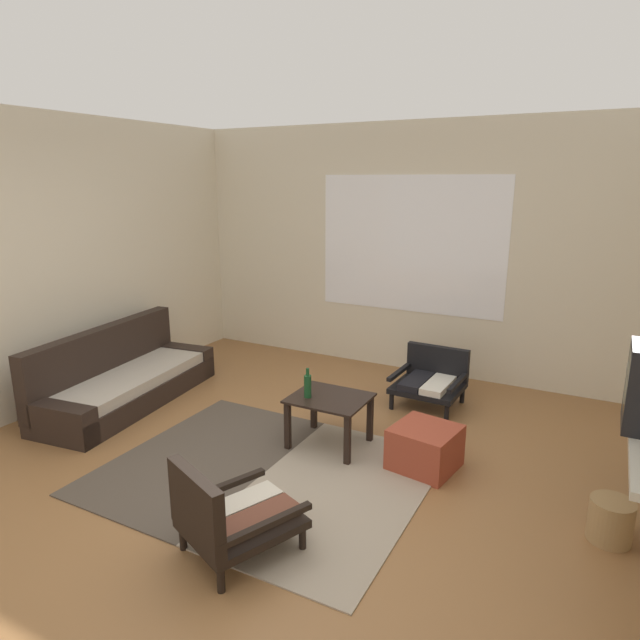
{
  "coord_description": "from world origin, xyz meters",
  "views": [
    {
      "loc": [
        1.95,
        -2.74,
        2.11
      ],
      "look_at": [
        -0.15,
        1.2,
        0.96
      ],
      "focal_mm": 30.95,
      "sensor_mm": 36.0,
      "label": 1
    }
  ],
  "objects_px": {
    "coffee_table": "(330,407)",
    "armchair_by_window": "(431,378)",
    "glass_bottle": "(308,385)",
    "wicker_basket": "(611,520)",
    "couch": "(124,380)",
    "armchair_striped_foreground": "(229,515)",
    "ottoman_orange": "(425,448)"
  },
  "relations": [
    {
      "from": "coffee_table",
      "to": "glass_bottle",
      "type": "xyz_separation_m",
      "value": [
        -0.15,
        -0.08,
        0.18
      ]
    },
    {
      "from": "coffee_table",
      "to": "wicker_basket",
      "type": "height_order",
      "value": "coffee_table"
    },
    {
      "from": "ottoman_orange",
      "to": "coffee_table",
      "type": "bearing_deg",
      "value": -178.47
    },
    {
      "from": "armchair_by_window",
      "to": "couch",
      "type": "bearing_deg",
      "value": -152.85
    },
    {
      "from": "armchair_striped_foreground",
      "to": "wicker_basket",
      "type": "xyz_separation_m",
      "value": [
        1.92,
        1.18,
        -0.13
      ]
    },
    {
      "from": "armchair_by_window",
      "to": "armchair_striped_foreground",
      "type": "relative_size",
      "value": 0.82
    },
    {
      "from": "armchair_by_window",
      "to": "ottoman_orange",
      "type": "xyz_separation_m",
      "value": [
        0.33,
        -1.21,
        -0.09
      ]
    },
    {
      "from": "coffee_table",
      "to": "couch",
      "type": "bearing_deg",
      "value": -176.73
    },
    {
      "from": "armchair_by_window",
      "to": "wicker_basket",
      "type": "height_order",
      "value": "armchair_by_window"
    },
    {
      "from": "ottoman_orange",
      "to": "armchair_by_window",
      "type": "bearing_deg",
      "value": 105.19
    },
    {
      "from": "wicker_basket",
      "to": "glass_bottle",
      "type": "bearing_deg",
      "value": 174.52
    },
    {
      "from": "coffee_table",
      "to": "armchair_striped_foreground",
      "type": "height_order",
      "value": "armchair_striped_foreground"
    },
    {
      "from": "couch",
      "to": "glass_bottle",
      "type": "xyz_separation_m",
      "value": [
        2.02,
        0.04,
        0.3
      ]
    },
    {
      "from": "couch",
      "to": "wicker_basket",
      "type": "distance_m",
      "value": 4.21
    },
    {
      "from": "coffee_table",
      "to": "armchair_by_window",
      "type": "bearing_deg",
      "value": 69.36
    },
    {
      "from": "glass_bottle",
      "to": "wicker_basket",
      "type": "bearing_deg",
      "value": -5.48
    },
    {
      "from": "ottoman_orange",
      "to": "wicker_basket",
      "type": "bearing_deg",
      "value": -14.17
    },
    {
      "from": "ottoman_orange",
      "to": "glass_bottle",
      "type": "xyz_separation_m",
      "value": [
        -0.94,
        -0.1,
        0.36
      ]
    },
    {
      "from": "couch",
      "to": "armchair_by_window",
      "type": "relative_size",
      "value": 3.13
    },
    {
      "from": "coffee_table",
      "to": "wicker_basket",
      "type": "distance_m",
      "value": 2.07
    },
    {
      "from": "armchair_by_window",
      "to": "glass_bottle",
      "type": "height_order",
      "value": "glass_bottle"
    },
    {
      "from": "wicker_basket",
      "to": "ottoman_orange",
      "type": "bearing_deg",
      "value": 165.83
    },
    {
      "from": "armchair_by_window",
      "to": "wicker_basket",
      "type": "relative_size",
      "value": 2.43
    },
    {
      "from": "ottoman_orange",
      "to": "wicker_basket",
      "type": "relative_size",
      "value": 1.71
    },
    {
      "from": "couch",
      "to": "coffee_table",
      "type": "bearing_deg",
      "value": 3.27
    },
    {
      "from": "armchair_striped_foreground",
      "to": "wicker_basket",
      "type": "distance_m",
      "value": 2.26
    },
    {
      "from": "couch",
      "to": "ottoman_orange",
      "type": "height_order",
      "value": "couch"
    },
    {
      "from": "couch",
      "to": "glass_bottle",
      "type": "relative_size",
      "value": 8.21
    },
    {
      "from": "couch",
      "to": "ottoman_orange",
      "type": "distance_m",
      "value": 2.96
    },
    {
      "from": "armchair_by_window",
      "to": "glass_bottle",
      "type": "relative_size",
      "value": 2.63
    },
    {
      "from": "coffee_table",
      "to": "wicker_basket",
      "type": "xyz_separation_m",
      "value": [
        2.03,
        -0.29,
        -0.21
      ]
    },
    {
      "from": "armchair_by_window",
      "to": "wicker_basket",
      "type": "xyz_separation_m",
      "value": [
        1.57,
        -1.52,
        -0.12
      ]
    }
  ]
}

